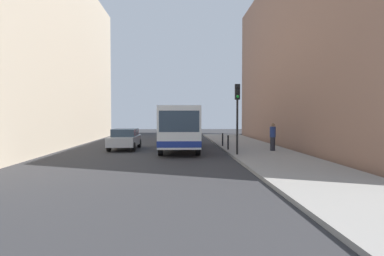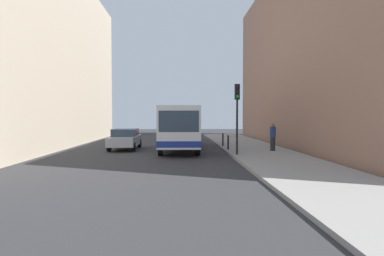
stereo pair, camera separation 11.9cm
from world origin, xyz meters
name	(u,v)px [view 2 (the right image)]	position (x,y,z in m)	size (l,w,h in m)	color
ground_plane	(177,153)	(0.00, 0.00, 0.00)	(80.00, 80.00, 0.00)	#2D2D30
sidewalk	(259,151)	(5.40, 0.00, 0.07)	(4.40, 40.00, 0.15)	gray
building_left	(22,53)	(-11.50, 4.00, 7.10)	(7.00, 32.00, 14.20)	#B2A38C
building_right	(326,54)	(11.50, 4.00, 7.17)	(7.00, 32.00, 14.34)	#936B56
bus	(180,125)	(0.20, 2.61, 1.73)	(2.62, 11.04, 3.00)	white
car_beside_bus	(125,138)	(-3.69, 2.50, 0.78)	(1.95, 4.44, 1.48)	#A5A8AD
car_behind_bus	(180,132)	(0.21, 12.20, 0.78)	(2.00, 4.46, 1.48)	maroon
traffic_light	(237,106)	(3.55, -2.29, 3.01)	(0.28, 0.33, 4.10)	black
bollard_near	(228,142)	(3.45, 0.64, 0.62)	(0.11, 0.11, 0.95)	black
bollard_mid	(223,140)	(3.45, 3.46, 0.62)	(0.11, 0.11, 0.95)	black
pedestrian_near_signal	(273,137)	(6.23, -0.22, 1.05)	(0.38, 0.38, 1.79)	#26262D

